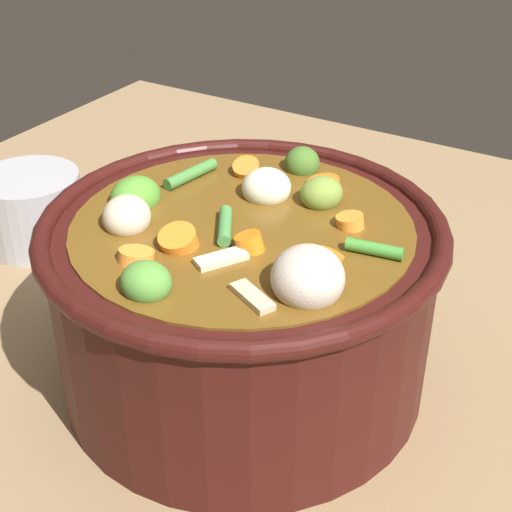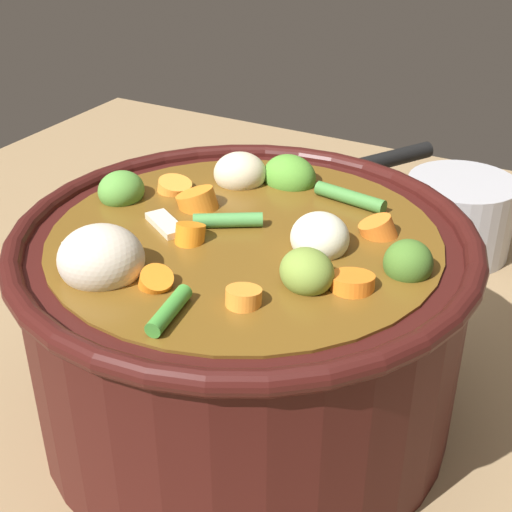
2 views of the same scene
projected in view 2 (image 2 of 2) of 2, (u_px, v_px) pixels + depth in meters
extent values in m
plane|color=#8C704C|center=(246.00, 406.00, 0.54)|extent=(1.10, 1.10, 0.00)
cylinder|color=#38110F|center=(245.00, 328.00, 0.51)|extent=(0.29, 0.29, 0.14)
torus|color=#38110F|center=(244.00, 238.00, 0.47)|extent=(0.31, 0.31, 0.01)
cylinder|color=brown|center=(245.00, 321.00, 0.50)|extent=(0.25, 0.25, 0.14)
ellipsoid|color=#457027|center=(408.00, 263.00, 0.43)|extent=(0.04, 0.04, 0.03)
ellipsoid|color=olive|center=(307.00, 272.00, 0.42)|extent=(0.04, 0.04, 0.03)
ellipsoid|color=#55953A|center=(121.00, 190.00, 0.52)|extent=(0.04, 0.03, 0.03)
ellipsoid|color=#539330|center=(289.00, 177.00, 0.54)|extent=(0.04, 0.05, 0.03)
cylinder|color=orange|center=(198.00, 203.00, 0.51)|extent=(0.03, 0.03, 0.02)
cylinder|color=orange|center=(243.00, 300.00, 0.40)|extent=(0.03, 0.02, 0.02)
cylinder|color=orange|center=(352.00, 284.00, 0.42)|extent=(0.04, 0.04, 0.02)
cylinder|color=orange|center=(378.00, 231.00, 0.47)|extent=(0.03, 0.03, 0.02)
cylinder|color=orange|center=(190.00, 237.00, 0.46)|extent=(0.03, 0.02, 0.02)
cylinder|color=orange|center=(156.00, 283.00, 0.42)|extent=(0.03, 0.03, 0.02)
cylinder|color=orange|center=(175.00, 188.00, 0.53)|extent=(0.03, 0.03, 0.02)
ellipsoid|color=beige|center=(101.00, 259.00, 0.43)|extent=(0.07, 0.07, 0.04)
ellipsoid|color=beige|center=(240.00, 173.00, 0.54)|extent=(0.05, 0.05, 0.03)
ellipsoid|color=beige|center=(320.00, 238.00, 0.45)|extent=(0.05, 0.05, 0.03)
cylinder|color=#44823A|center=(350.00, 197.00, 0.51)|extent=(0.02, 0.05, 0.01)
cylinder|color=#408F34|center=(169.00, 310.00, 0.39)|extent=(0.04, 0.02, 0.01)
cylinder|color=#499045|center=(228.00, 220.00, 0.48)|extent=(0.03, 0.04, 0.01)
cube|color=beige|center=(166.00, 224.00, 0.48)|extent=(0.03, 0.04, 0.01)
cube|color=beige|center=(92.00, 241.00, 0.46)|extent=(0.04, 0.03, 0.01)
ellipsoid|color=olive|center=(174.00, 212.00, 0.81)|extent=(0.09, 0.08, 0.02)
cylinder|color=olive|center=(75.00, 206.00, 0.82)|extent=(0.18, 0.08, 0.02)
cylinder|color=#ADADB2|center=(458.00, 216.00, 0.73)|extent=(0.11, 0.11, 0.08)
cylinder|color=black|center=(394.00, 158.00, 0.79)|extent=(0.09, 0.06, 0.02)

